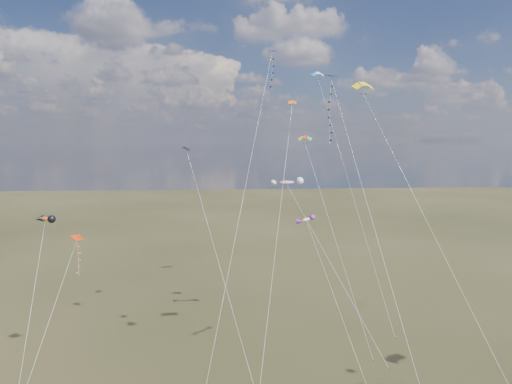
{
  "coord_description": "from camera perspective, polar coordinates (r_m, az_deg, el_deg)",
  "views": [
    {
      "loc": [
        -3.93,
        -32.65,
        24.71
      ],
      "look_at": [
        0.0,
        18.0,
        19.0
      ],
      "focal_mm": 32.0,
      "sensor_mm": 36.0,
      "label": 1
    }
  ],
  "objects": [
    {
      "name": "diamond_black_high",
      "position": [
        45.22,
        9.81,
        8.54
      ],
      "size": [
        5.13,
        20.08,
        31.2
      ],
      "color": "black",
      "rests_on": "ground"
    },
    {
      "name": "diamond_orange_center",
      "position": [
        43.97,
        3.25,
        -0.3
      ],
      "size": [
        6.15,
        17.5,
        28.97
      ],
      "color": "#E6530A",
      "rests_on": "ground"
    },
    {
      "name": "parafoil_yellow",
      "position": [
        50.68,
        13.39,
        12.79
      ],
      "size": [
        9.67,
        22.11,
        31.3
      ],
      "color": "gold",
      "rests_on": "ground"
    },
    {
      "name": "novelty_white_purple",
      "position": [
        50.97,
        6.37,
        -3.55
      ],
      "size": [
        5.82,
        12.54,
        16.4
      ],
      "color": "silver",
      "rests_on": "ground"
    },
    {
      "name": "novelty_redwhite_stripe",
      "position": [
        60.22,
        3.91,
        1.15
      ],
      "size": [
        11.42,
        14.22,
        19.86
      ],
      "color": "red",
      "rests_on": "ground"
    },
    {
      "name": "parafoil_tricolor",
      "position": [
        61.06,
        6.23,
        6.59
      ],
      "size": [
        6.84,
        13.06,
        25.67
      ],
      "color": "yellow",
      "rests_on": "ground"
    },
    {
      "name": "diamond_black_mid",
      "position": [
        52.62,
        -6.66,
        -1.84
      ],
      "size": [
        8.31,
        18.14,
        23.99
      ],
      "color": "black",
      "rests_on": "ground"
    },
    {
      "name": "diamond_navy_tall",
      "position": [
        55.53,
        1.47,
        12.63
      ],
      "size": [
        9.21,
        20.96,
        35.71
      ],
      "color": "#0F1051",
      "rests_on": "ground"
    },
    {
      "name": "novelty_orange_black",
      "position": [
        55.86,
        -24.87,
        -3.14
      ],
      "size": [
        2.68,
        11.35,
        16.58
      ],
      "color": "#E55A14",
      "rests_on": "ground"
    },
    {
      "name": "diamond_red_low",
      "position": [
        54.28,
        -21.59,
        -8.04
      ],
      "size": [
        3.4,
        11.86,
        14.38
      ],
      "color": "red",
      "rests_on": "ground"
    },
    {
      "name": "parafoil_blue_white",
      "position": [
        73.07,
        7.86,
        14.27
      ],
      "size": [
        7.75,
        18.43,
        35.64
      ],
      "color": "blue",
      "rests_on": "ground"
    }
  ]
}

